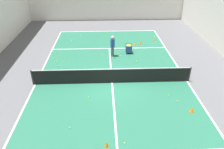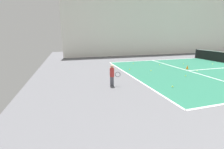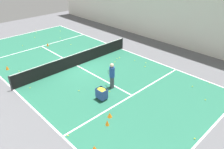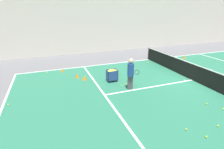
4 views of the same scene
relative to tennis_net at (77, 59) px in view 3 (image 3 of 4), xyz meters
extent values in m
plane|color=#5B5B60|center=(0.00, 0.00, -0.55)|extent=(34.12, 34.12, 0.00)
cube|color=#23664C|center=(0.00, 0.00, -0.55)|extent=(10.28, 21.39, 0.00)
cube|color=white|center=(0.00, -10.69, -0.55)|extent=(10.28, 0.10, 0.00)
cube|color=white|center=(0.00, 10.69, -0.55)|extent=(10.28, 0.10, 0.00)
cube|color=white|center=(-5.14, 0.00, -0.55)|extent=(0.10, 21.39, 0.00)
cube|color=white|center=(5.14, 0.00, -0.55)|extent=(0.10, 21.39, 0.00)
cube|color=white|center=(0.00, -5.88, -0.55)|extent=(10.28, 0.10, 0.00)
cube|color=white|center=(0.00, 5.88, -0.55)|extent=(10.28, 0.10, 0.00)
cube|color=white|center=(0.00, 0.00, -0.55)|extent=(0.10, 11.76, 0.00)
cylinder|color=#2D2D33|center=(-5.24, 0.00, -0.02)|extent=(0.10, 0.10, 1.07)
cylinder|color=#2D2D33|center=(5.24, 0.00, -0.02)|extent=(0.10, 0.10, 1.07)
cube|color=black|center=(0.00, 0.00, -0.03)|extent=(10.38, 0.03, 1.00)
cube|color=white|center=(0.00, 0.00, 0.49)|extent=(10.38, 0.04, 0.05)
cube|color=#4C4C56|center=(0.23, 4.28, -0.15)|extent=(0.25, 0.32, 0.80)
cylinder|color=#234799|center=(0.23, 4.28, 0.60)|extent=(0.45, 0.45, 0.71)
sphere|color=beige|center=(0.23, 4.28, 1.09)|extent=(0.27, 0.27, 0.27)
torus|color=black|center=(0.17, 3.93, 0.42)|extent=(0.11, 0.28, 0.28)
cube|color=#2D478C|center=(1.64, 4.84, -0.44)|extent=(0.48, 0.64, 0.02)
cube|color=#2D478C|center=(1.64, 4.53, -0.13)|extent=(0.48, 0.02, 0.63)
cube|color=#2D478C|center=(1.64, 5.15, -0.13)|extent=(0.48, 0.02, 0.63)
cube|color=#2D478C|center=(1.41, 4.84, -0.13)|extent=(0.02, 0.64, 0.63)
cube|color=#2D478C|center=(1.87, 4.84, -0.13)|extent=(0.02, 0.64, 0.63)
ellipsoid|color=yellow|center=(1.64, 4.84, 0.13)|extent=(0.44, 0.60, 0.16)
cylinder|color=black|center=(1.47, 4.62, -0.50)|extent=(0.05, 0.05, 0.11)
cylinder|color=black|center=(1.81, 4.62, -0.50)|extent=(0.05, 0.05, 0.11)
cylinder|color=black|center=(1.47, 5.06, -0.50)|extent=(0.05, 0.05, 0.11)
cylinder|color=black|center=(1.81, 5.06, -0.50)|extent=(0.05, 0.05, 0.11)
cone|color=orange|center=(2.99, 6.80, -0.39)|extent=(0.21, 0.21, 0.31)
cone|color=orange|center=(4.53, 7.60, -0.43)|extent=(0.20, 0.20, 0.24)
cone|color=orange|center=(2.45, 6.42, -0.40)|extent=(0.26, 0.26, 0.30)
cone|color=orange|center=(4.29, -3.22, -0.39)|extent=(0.24, 0.24, 0.31)
cone|color=orange|center=(-0.49, -5.51, -0.39)|extent=(0.20, 0.20, 0.32)
sphere|color=yellow|center=(0.06, 0.55, -0.51)|extent=(0.07, 0.07, 0.07)
sphere|color=yellow|center=(-0.70, -8.67, -0.51)|extent=(0.07, 0.07, 0.07)
sphere|color=yellow|center=(4.92, 6.04, -0.51)|extent=(0.07, 0.07, 0.07)
sphere|color=yellow|center=(-4.95, 8.63, -0.51)|extent=(0.07, 0.07, 0.07)
sphere|color=yellow|center=(-2.62, -6.65, -0.51)|extent=(0.07, 0.07, 0.07)
sphere|color=yellow|center=(-4.05, 2.61, -0.51)|extent=(0.07, 0.07, 0.07)
sphere|color=yellow|center=(-2.86, 9.34, -0.51)|extent=(0.07, 0.07, 0.07)
sphere|color=yellow|center=(-1.58, -10.05, -0.51)|extent=(0.07, 0.07, 0.07)
sphere|color=yellow|center=(-2.05, -11.04, -0.51)|extent=(0.07, 0.07, 0.07)
sphere|color=yellow|center=(3.80, -2.25, -0.51)|extent=(0.07, 0.07, 0.07)
sphere|color=yellow|center=(0.74, 4.57, -0.51)|extent=(0.07, 0.07, 0.07)
sphere|color=yellow|center=(4.27, 0.58, -0.51)|extent=(0.07, 0.07, 0.07)
sphere|color=yellow|center=(-3.71, 8.02, -0.51)|extent=(0.07, 0.07, 0.07)
sphere|color=yellow|center=(2.13, 3.14, -0.51)|extent=(0.07, 0.07, 0.07)
sphere|color=yellow|center=(-4.35, 3.54, -0.51)|extent=(0.07, 0.07, 0.07)
sphere|color=yellow|center=(0.36, -5.36, -0.51)|extent=(0.07, 0.07, 0.07)
sphere|color=yellow|center=(0.62, 10.46, -0.51)|extent=(0.07, 0.07, 0.07)
sphere|color=yellow|center=(-3.78, 3.91, -0.51)|extent=(0.07, 0.07, 0.07)
sphere|color=yellow|center=(-3.23, 1.30, -0.51)|extent=(0.07, 0.07, 0.07)
sphere|color=yellow|center=(0.88, 4.20, -0.51)|extent=(0.07, 0.07, 0.07)
sphere|color=yellow|center=(-3.51, 1.33, -0.51)|extent=(0.07, 0.07, 0.07)
sphere|color=yellow|center=(-3.90, -8.70, -0.51)|extent=(0.07, 0.07, 0.07)
sphere|color=yellow|center=(-1.49, -1.67, -0.51)|extent=(0.07, 0.07, 0.07)
sphere|color=yellow|center=(3.44, -1.66, -0.51)|extent=(0.07, 0.07, 0.07)
sphere|color=yellow|center=(-2.63, 1.66, -0.51)|extent=(0.07, 0.07, 0.07)
sphere|color=yellow|center=(1.28, -7.25, -0.51)|extent=(0.07, 0.07, 0.07)
sphere|color=yellow|center=(-2.32, -4.24, -0.51)|extent=(0.07, 0.07, 0.07)
camera|label=1|loc=(-0.52, -12.50, 7.29)|focal=35.00mm
camera|label=2|loc=(9.11, -14.66, 2.09)|focal=24.00mm
camera|label=3|loc=(8.87, 13.26, 7.29)|focal=35.00mm
camera|label=4|loc=(-7.84, 8.41, 3.71)|focal=28.00mm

